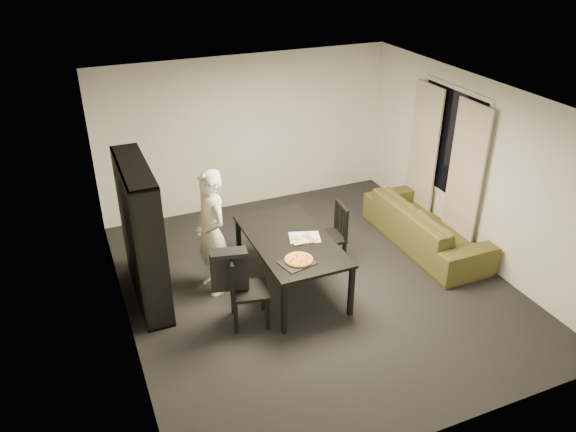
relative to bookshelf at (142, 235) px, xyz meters
name	(u,v)px	position (x,y,z in m)	size (l,w,h in m)	color
room	(318,200)	(2.16, -0.60, 0.35)	(5.01, 5.51, 2.61)	black
window_pane	(450,143)	(4.64, 0.00, 0.55)	(0.02, 1.40, 1.60)	black
window_frame	(450,143)	(4.64, 0.00, 0.55)	(0.03, 1.52, 1.72)	white
curtain_left	(465,178)	(4.56, -0.52, 0.20)	(0.03, 0.70, 2.25)	beige
curtain_right	(423,154)	(4.56, 0.52, 0.20)	(0.03, 0.70, 2.25)	beige
bookshelf	(142,235)	(0.00, 0.00, 0.00)	(0.35, 1.50, 1.90)	black
dining_table	(291,243)	(1.82, -0.52, -0.26)	(1.01, 1.82, 0.76)	black
chair_left	(241,285)	(0.97, -0.99, -0.39)	(0.54, 0.54, 0.98)	black
chair_right	(334,231)	(2.62, -0.21, -0.41)	(0.48, 0.48, 0.94)	black
draped_jacket	(229,269)	(0.84, -0.96, -0.14)	(0.46, 0.28, 0.54)	black
person	(211,233)	(0.85, -0.15, -0.08)	(0.63, 0.42, 1.73)	silver
baking_tray	(297,263)	(1.66, -1.09, -0.19)	(0.40, 0.32, 0.01)	black
pepperoni_pizza	(299,259)	(1.70, -1.05, -0.17)	(0.35, 0.35, 0.03)	#AB7D31
kitchen_towel	(305,237)	(2.00, -0.56, -0.19)	(0.40, 0.30, 0.01)	silver
pizza_slices	(303,239)	(1.95, -0.61, -0.18)	(0.37, 0.31, 0.01)	gold
sofa	(426,226)	(4.16, -0.28, -0.62)	(2.29, 0.89, 0.67)	#45461C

